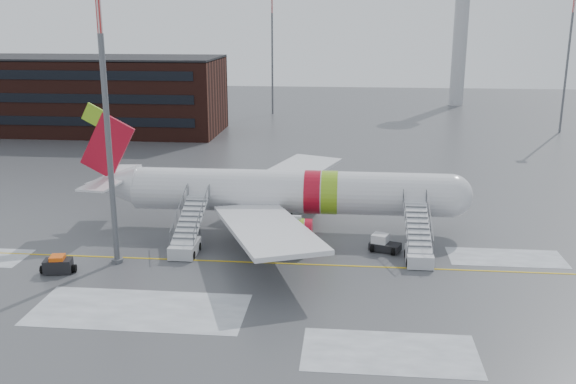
# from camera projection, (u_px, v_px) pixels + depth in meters

# --- Properties ---
(ground) EXTENTS (260.00, 260.00, 0.00)m
(ground) POSITION_uv_depth(u_px,v_px,m) (253.00, 258.00, 50.91)
(ground) COLOR #494C4F
(ground) RESTS_ON ground
(airliner) EXTENTS (35.03, 32.97, 11.18)m
(airliner) POSITION_uv_depth(u_px,v_px,m) (280.00, 192.00, 57.04)
(airliner) COLOR silver
(airliner) RESTS_ON ground
(airstair_fwd) EXTENTS (2.05, 7.70, 3.48)m
(airstair_fwd) POSITION_uv_depth(u_px,v_px,m) (418.00, 247.00, 50.28)
(airstair_fwd) COLOR silver
(airstair_fwd) RESTS_ON ground
(airstair_aft) EXTENTS (2.05, 7.70, 3.48)m
(airstair_aft) POSITION_uv_depth(u_px,v_px,m) (187.00, 239.00, 52.04)
(airstair_aft) COLOR #B8BBBF
(airstair_aft) RESTS_ON ground
(pushback_tug) EXTENTS (2.74, 2.40, 1.40)m
(pushback_tug) POSITION_uv_depth(u_px,v_px,m) (383.00, 244.00, 52.27)
(pushback_tug) COLOR black
(pushback_tug) RESTS_ON ground
(baggage_tractor) EXTENTS (2.70, 1.57, 1.35)m
(baggage_tractor) POSITION_uv_depth(u_px,v_px,m) (58.00, 266.00, 47.79)
(baggage_tractor) COLOR black
(baggage_tractor) RESTS_ON ground
(light_mast_near) EXTENTS (1.20, 1.20, 21.95)m
(light_mast_near) POSITION_uv_depth(u_px,v_px,m) (107.00, 116.00, 46.96)
(light_mast_near) COLOR #595B60
(light_mast_near) RESTS_ON ground
(terminal_building) EXTENTS (62.00, 16.11, 12.30)m
(terminal_building) POSITION_uv_depth(u_px,v_px,m) (34.00, 94.00, 106.33)
(terminal_building) COLOR #3F1E16
(terminal_building) RESTS_ON ground
(control_tower) EXTENTS (6.40, 6.40, 30.00)m
(control_tower) POSITION_uv_depth(u_px,v_px,m) (462.00, 16.00, 134.31)
(control_tower) COLOR #B2B5BA
(control_tower) RESTS_ON ground
(light_mast_far_ne) EXTENTS (1.20, 1.20, 24.25)m
(light_mast_far_ne) POSITION_uv_depth(u_px,v_px,m) (569.00, 47.00, 102.79)
(light_mast_far_ne) COLOR #595B60
(light_mast_far_ne) RESTS_ON ground
(light_mast_far_n) EXTENTS (1.20, 1.20, 24.25)m
(light_mast_far_n) POSITION_uv_depth(u_px,v_px,m) (272.00, 42.00, 122.90)
(light_mast_far_n) COLOR #595B60
(light_mast_far_n) RESTS_ON ground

